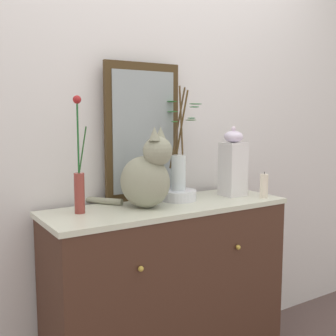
% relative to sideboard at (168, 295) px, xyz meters
% --- Properties ---
extents(wall_back, '(4.40, 0.08, 2.60)m').
position_rel_sideboard_xyz_m(wall_back, '(0.00, 0.28, 0.84)').
color(wall_back, silver).
rests_on(wall_back, ground_plane).
extents(sideboard, '(1.22, 0.43, 0.93)m').
position_rel_sideboard_xyz_m(sideboard, '(0.00, 0.00, 0.00)').
color(sideboard, '#44281D').
rests_on(sideboard, ground_plane).
extents(mirror_leaning, '(0.42, 0.03, 0.70)m').
position_rel_sideboard_xyz_m(mirror_leaning, '(-0.04, 0.18, 0.81)').
color(mirror_leaning, '#3E2C16').
rests_on(mirror_leaning, sideboard).
extents(cat_sitting, '(0.36, 0.42, 0.38)m').
position_rel_sideboard_xyz_m(cat_sitting, '(-0.12, -0.00, 0.62)').
color(cat_sitting, gray).
rests_on(cat_sitting, sideboard).
extents(vase_slim_green, '(0.06, 0.05, 0.52)m').
position_rel_sideboard_xyz_m(vase_slim_green, '(-0.43, 0.06, 0.61)').
color(vase_slim_green, brown).
rests_on(vase_slim_green, sideboard).
extents(bowl_porcelain, '(0.19, 0.19, 0.05)m').
position_rel_sideboard_xyz_m(bowl_porcelain, '(0.10, 0.06, 0.49)').
color(bowl_porcelain, silver).
rests_on(bowl_porcelain, sideboard).
extents(vase_glass_clear, '(0.18, 0.23, 0.53)m').
position_rel_sideboard_xyz_m(vase_glass_clear, '(0.11, 0.07, 0.65)').
color(vase_glass_clear, silver).
rests_on(vase_glass_clear, bowl_porcelain).
extents(jar_lidded_porcelain, '(0.12, 0.12, 0.37)m').
position_rel_sideboard_xyz_m(jar_lidded_porcelain, '(0.42, 0.01, 0.63)').
color(jar_lidded_porcelain, silver).
rests_on(jar_lidded_porcelain, sideboard).
extents(candle_pillar, '(0.04, 0.04, 0.14)m').
position_rel_sideboard_xyz_m(candle_pillar, '(0.52, -0.13, 0.53)').
color(candle_pillar, beige).
rests_on(candle_pillar, sideboard).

